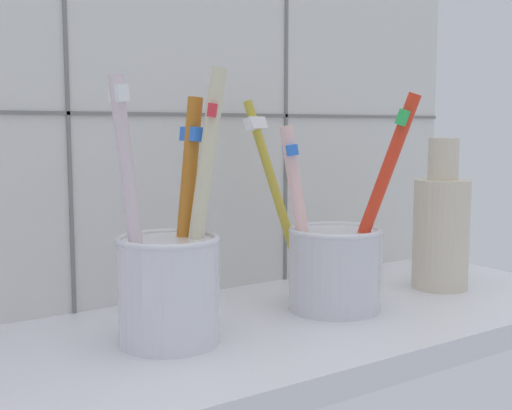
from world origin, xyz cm
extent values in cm
cube|color=silver|center=(0.00, 0.00, 1.00)|extent=(64.00, 22.00, 2.00)
cube|color=silver|center=(0.00, 12.00, 22.50)|extent=(64.00, 2.00, 45.00)
cube|color=gray|center=(-10.67, 10.90, 22.50)|extent=(0.30, 0.20, 45.00)
cube|color=gray|center=(10.67, 10.90, 22.50)|extent=(0.30, 0.20, 45.00)
cube|color=gray|center=(0.00, 10.90, 18.09)|extent=(64.00, 0.20, 0.30)
cylinder|color=silver|center=(-7.60, 0.40, 5.66)|extent=(7.07, 7.07, 7.31)
torus|color=silver|center=(-7.60, 0.40, 9.31)|extent=(7.22, 7.22, 0.50)
cylinder|color=beige|center=(-5.48, -0.79, 11.71)|extent=(3.75, 3.11, 18.77)
cube|color=#E5333F|center=(-4.73, -1.32, 18.15)|extent=(1.69, 1.96, 0.98)
cylinder|color=silver|center=(-10.25, 0.28, 11.38)|extent=(2.91, 1.28, 18.07)
cube|color=white|center=(-11.01, 0.36, 19.17)|extent=(1.07, 2.49, 1.15)
cylinder|color=#BE6B1E|center=(-5.86, 0.67, 10.75)|extent=(2.88, 1.18, 16.80)
cube|color=blue|center=(-5.29, 0.65, 16.51)|extent=(0.97, 2.45, 1.07)
cylinder|color=silver|center=(7.60, 0.40, 5.29)|extent=(7.60, 7.60, 6.59)
torus|color=silver|center=(7.60, 0.40, 8.59)|extent=(7.72, 7.72, 0.50)
cylinder|color=red|center=(9.30, -2.72, 10.97)|extent=(4.42, 6.48, 17.47)
cube|color=green|center=(10.44, -4.65, 17.74)|extent=(2.65, 2.17, 1.34)
cylinder|color=gold|center=(5.75, 5.49, 10.82)|extent=(3.41, 6.82, 17.12)
cube|color=white|center=(4.88, 7.61, 17.27)|extent=(2.63, 1.97, 1.31)
cylinder|color=#F9C9C2|center=(4.76, 1.08, 9.76)|extent=(3.52, 2.46, 14.88)
cube|color=blue|center=(4.01, 1.45, 15.22)|extent=(1.86, 2.49, 0.95)
cylinder|color=beige|center=(20.59, 0.34, 7.09)|extent=(5.14, 5.14, 10.17)
cylinder|color=beige|center=(20.59, 0.34, 14.09)|extent=(2.77, 2.77, 3.84)
camera|label=1|loc=(-28.12, -40.76, 17.06)|focal=46.68mm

